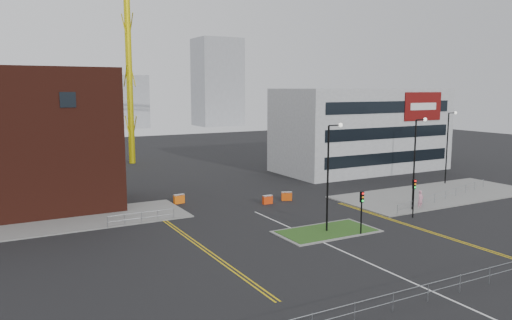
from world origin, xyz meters
The scene contains 27 objects.
ground centered at (0.00, 0.00, 0.00)m, with size 200.00×200.00×0.00m, color black.
pavement_left centered at (-20.00, 22.00, 0.06)m, with size 28.00×8.00×0.12m, color slate.
pavement_right centered at (22.00, 14.00, 0.06)m, with size 24.00×10.00×0.12m, color slate.
island_kerb centered at (2.00, 8.00, 0.04)m, with size 8.60×4.60×0.08m, color slate.
grass_island centered at (2.00, 8.00, 0.06)m, with size 8.00×4.00×0.12m, color #244B19.
office_block centered at (26.01, 31.97, 6.00)m, with size 25.00×12.20×12.00m.
tower_crane centered at (3.82, 53.94, 25.37)m, with size 52.32×10.51×36.67m.
streetlamp_island centered at (2.22, 8.00, 5.41)m, with size 1.46×0.36×9.18m.
streetlamp_right_near centered at (14.22, 10.00, 5.41)m, with size 1.46×0.36×9.18m.
streetlamp_right_far centered at (28.22, 18.00, 5.41)m, with size 1.46×0.36×9.18m.
traffic_light_island centered at (4.00, 5.98, 2.57)m, with size 0.28×0.33×3.65m.
traffic_light_right centered at (12.00, 7.98, 2.57)m, with size 0.28×0.33×3.65m.
railing_front centered at (0.00, -6.00, 0.78)m, with size 24.05×0.05×1.10m.
railing_left centered at (-11.00, 18.00, 0.74)m, with size 6.05×0.05×1.10m.
railing_right centered at (20.50, 11.50, 0.78)m, with size 19.05×5.05×1.10m.
centre_line centered at (0.00, 2.00, 0.01)m, with size 0.15×30.00×0.01m, color silver.
yellow_left_a centered at (-9.00, 10.00, 0.01)m, with size 0.12×24.00×0.01m, color gold.
yellow_left_b centered at (-8.70, 10.00, 0.01)m, with size 0.12×24.00×0.01m, color gold.
yellow_right_a centered at (9.50, 6.00, 0.01)m, with size 0.12×20.00×0.01m, color gold.
yellow_right_b centered at (9.80, 6.00, 0.01)m, with size 0.12×20.00×0.01m, color gold.
skyline_b centered at (10.00, 130.00, 8.00)m, with size 24.00×12.00×16.00m, color gray.
skyline_c centered at (45.00, 125.00, 14.00)m, with size 14.00×12.00×28.00m, color gray.
skyline_d centered at (-8.00, 140.00, 6.00)m, with size 30.00×12.00×12.00m, color gray.
pedestrian centered at (15.21, 10.11, 0.95)m, with size 0.69×0.45×1.89m, color pink.
barrier_left centered at (-5.30, 24.00, 0.53)m, with size 1.21×0.54×0.98m.
barrier_mid centered at (2.80, 19.36, 0.50)m, with size 1.09×0.37×0.92m.
barrier_right centered at (5.42, 19.77, 0.51)m, with size 1.18×0.78×0.95m.
Camera 1 is at (-22.85, -24.93, 12.00)m, focal length 35.00 mm.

